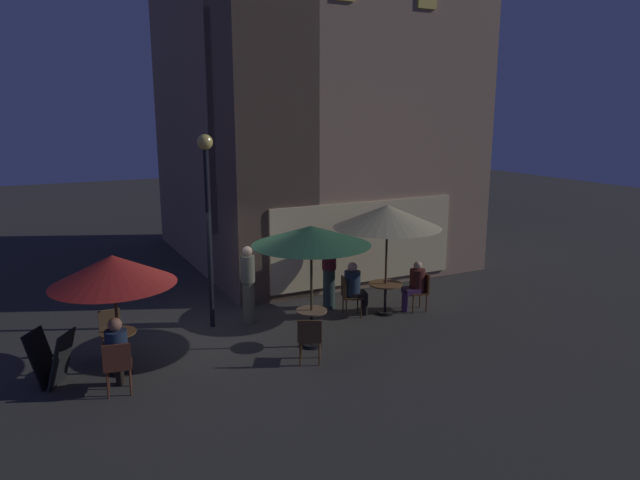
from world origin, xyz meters
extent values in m
plane|color=#36342F|center=(0.00, 0.00, 0.00)|extent=(60.00, 60.00, 0.00)
cube|color=#9D7D63|center=(4.81, 2.63, 4.89)|extent=(7.54, 2.10, 9.77)
cube|color=#9D7D63|center=(2.09, 5.83, 4.89)|extent=(2.10, 8.50, 9.77)
cube|color=beige|center=(4.43, 1.54, 1.25)|extent=(5.28, 0.08, 2.10)
cylinder|color=black|center=(0.09, 0.68, 1.92)|extent=(0.10, 0.10, 3.84)
sphere|color=#F6DA64|center=(0.09, 0.68, 3.93)|extent=(0.32, 0.32, 0.32)
cube|color=black|center=(-2.96, -0.91, 0.49)|extent=(0.55, 0.62, 0.95)
cube|color=black|center=(-3.26, -0.71, 0.49)|extent=(0.55, 0.62, 0.95)
cylinder|color=black|center=(1.52, -1.28, 0.01)|extent=(0.40, 0.40, 0.03)
cylinder|color=black|center=(1.52, -1.28, 0.36)|extent=(0.06, 0.06, 0.73)
cylinder|color=brown|center=(1.52, -1.28, 0.74)|extent=(0.62, 0.62, 0.03)
cylinder|color=black|center=(-2.03, -0.81, 0.01)|extent=(0.40, 0.40, 0.03)
cylinder|color=black|center=(-2.03, -0.81, 0.37)|extent=(0.06, 0.06, 0.74)
cylinder|color=brown|center=(-2.03, -0.81, 0.76)|extent=(0.63, 0.63, 0.03)
cylinder|color=black|center=(3.85, -0.33, 0.01)|extent=(0.40, 0.40, 0.03)
cylinder|color=black|center=(3.85, -0.33, 0.35)|extent=(0.06, 0.06, 0.69)
cylinder|color=brown|center=(3.85, -0.33, 0.71)|extent=(0.76, 0.76, 0.03)
cylinder|color=black|center=(1.52, -1.28, 0.03)|extent=(0.36, 0.36, 0.06)
cylinder|color=#4A3F24|center=(1.52, -1.28, 1.19)|extent=(0.05, 0.05, 2.38)
cone|color=#255533|center=(1.52, -1.28, 2.24)|extent=(2.29, 2.29, 0.37)
cylinder|color=black|center=(-2.03, -0.81, 0.03)|extent=(0.36, 0.36, 0.06)
cylinder|color=#53381C|center=(-2.03, -0.81, 1.05)|extent=(0.05, 0.05, 2.10)
cone|color=#A5211C|center=(-2.03, -0.81, 1.90)|extent=(2.13, 2.13, 0.51)
cylinder|color=black|center=(3.85, -0.33, 0.03)|extent=(0.36, 0.36, 0.06)
cylinder|color=#533423|center=(3.85, -0.33, 1.24)|extent=(0.05, 0.05, 2.48)
cone|color=tan|center=(3.85, -0.33, 2.27)|extent=(2.41, 2.41, 0.51)
cylinder|color=brown|center=(1.11, -1.67, 0.22)|extent=(0.03, 0.03, 0.45)
cylinder|color=brown|center=(1.41, -1.83, 0.22)|extent=(0.03, 0.03, 0.45)
cylinder|color=brown|center=(0.94, -1.97, 0.22)|extent=(0.03, 0.03, 0.45)
cylinder|color=brown|center=(1.25, -2.14, 0.22)|extent=(0.03, 0.03, 0.45)
cube|color=brown|center=(1.18, -1.90, 0.47)|extent=(0.59, 0.59, 0.04)
cube|color=brown|center=(1.08, -2.08, 0.68)|extent=(0.40, 0.24, 0.40)
cylinder|color=brown|center=(-2.30, -1.37, 0.23)|extent=(0.03, 0.03, 0.46)
cylinder|color=brown|center=(-1.95, -1.42, 0.23)|extent=(0.03, 0.03, 0.46)
cylinder|color=brown|center=(-2.36, -1.71, 0.23)|extent=(0.03, 0.03, 0.46)
cylinder|color=brown|center=(-2.01, -1.77, 0.23)|extent=(0.03, 0.03, 0.46)
cube|color=brown|center=(-2.16, -1.57, 0.48)|extent=(0.50, 0.50, 0.04)
cube|color=brown|center=(-2.19, -1.76, 0.71)|extent=(0.44, 0.11, 0.42)
cylinder|color=brown|center=(-1.89, -0.24, 0.23)|extent=(0.03, 0.03, 0.46)
cylinder|color=brown|center=(-2.20, -0.25, 0.23)|extent=(0.03, 0.03, 0.46)
cylinder|color=brown|center=(-1.90, 0.08, 0.23)|extent=(0.03, 0.03, 0.46)
cylinder|color=brown|center=(-2.21, 0.07, 0.23)|extent=(0.03, 0.03, 0.46)
cube|color=brown|center=(-2.05, -0.09, 0.47)|extent=(0.41, 0.41, 0.04)
cube|color=brown|center=(-2.05, 0.09, 0.70)|extent=(0.40, 0.05, 0.41)
cylinder|color=#4E341E|center=(3.33, 0.01, 0.22)|extent=(0.03, 0.03, 0.44)
cylinder|color=#4E341E|center=(3.23, -0.32, 0.22)|extent=(0.03, 0.03, 0.44)
cylinder|color=#4E341E|center=(3.00, 0.11, 0.22)|extent=(0.03, 0.03, 0.44)
cylinder|color=#4E341E|center=(2.90, -0.22, 0.22)|extent=(0.03, 0.03, 0.44)
cube|color=#4E341E|center=(3.11, -0.10, 0.46)|extent=(0.54, 0.54, 0.04)
cube|color=#4E341E|center=(2.93, -0.04, 0.69)|extent=(0.17, 0.42, 0.43)
cylinder|color=#5B3015|center=(4.43, -0.61, 0.21)|extent=(0.03, 0.03, 0.42)
cylinder|color=#5B3015|center=(4.49, -0.27, 0.21)|extent=(0.03, 0.03, 0.42)
cylinder|color=#5B3015|center=(4.77, -0.67, 0.21)|extent=(0.03, 0.03, 0.42)
cylinder|color=#5B3015|center=(4.83, -0.33, 0.21)|extent=(0.03, 0.03, 0.42)
cube|color=#5B3015|center=(4.63, -0.47, 0.44)|extent=(0.49, 0.49, 0.04)
cube|color=#5B3015|center=(4.82, -0.51, 0.67)|extent=(0.11, 0.42, 0.42)
cube|color=black|center=(-2.13, -1.43, 0.49)|extent=(0.41, 0.41, 0.14)
cylinder|color=black|center=(-2.11, -1.27, 0.24)|extent=(0.14, 0.14, 0.49)
cylinder|color=#1E2C44|center=(-2.16, -1.57, 0.79)|extent=(0.36, 0.36, 0.59)
sphere|color=#98664C|center=(-2.16, -1.57, 1.18)|extent=(0.23, 0.23, 0.23)
cube|color=black|center=(3.25, -0.14, 0.49)|extent=(0.45, 0.46, 0.14)
cylinder|color=black|center=(3.40, -0.19, 0.24)|extent=(0.14, 0.14, 0.49)
cylinder|color=#223342|center=(3.11, -0.10, 0.77)|extent=(0.37, 0.37, 0.55)
sphere|color=beige|center=(3.11, -0.10, 1.14)|extent=(0.22, 0.22, 0.22)
cube|color=#51315D|center=(4.49, -0.45, 0.49)|extent=(0.42, 0.41, 0.14)
cylinder|color=#51315D|center=(4.33, -0.42, 0.24)|extent=(0.14, 0.14, 0.49)
cylinder|color=#4F1F1A|center=(4.63, -0.47, 0.74)|extent=(0.35, 0.35, 0.50)
sphere|color=beige|center=(4.63, -0.47, 1.08)|extent=(0.20, 0.20, 0.20)
cylinder|color=#757255|center=(0.86, 0.50, 0.47)|extent=(0.26, 0.26, 0.94)
cylinder|color=slate|center=(0.86, 0.50, 1.23)|extent=(0.30, 0.30, 0.58)
sphere|color=beige|center=(0.86, 0.50, 1.62)|extent=(0.22, 0.22, 0.22)
cylinder|color=#2E413C|center=(2.90, 0.62, 0.47)|extent=(0.28, 0.28, 0.95)
cylinder|color=#56191C|center=(2.90, 0.62, 1.26)|extent=(0.33, 0.33, 0.63)
sphere|color=#956849|center=(2.90, 0.62, 1.68)|extent=(0.23, 0.23, 0.23)
camera|label=1|loc=(-3.22, -10.95, 4.54)|focal=32.68mm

